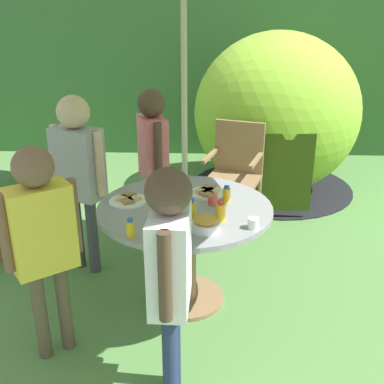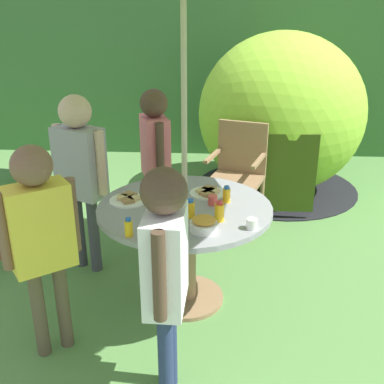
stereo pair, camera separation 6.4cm
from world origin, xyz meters
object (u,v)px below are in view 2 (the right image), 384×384
Objects in this scene: child_in_grey_shirt at (80,163)px; child_in_yellow_shirt at (40,227)px; juice_bottle_far_left at (219,212)px; juice_bottle_center_front at (129,228)px; child_in_pink_shirt at (155,148)px; juice_bottle_front_edge at (190,209)px; snack_bowl at (204,224)px; cup_far at (252,224)px; child_in_white_shirt at (166,260)px; cup_near at (213,200)px; juice_bottle_near_right at (227,195)px; plate_mid_left at (173,185)px; wooden_chair at (238,169)px; plate_far_right at (162,219)px; plate_center_back at (129,199)px; dome_tent at (281,114)px; juice_bottle_near_left at (163,194)px; plate_mid_right at (208,192)px; garden_table at (185,231)px; potted_plant at (3,206)px.

child_in_grey_shirt reaches higher than child_in_yellow_shirt.
juice_bottle_far_left is 1.14× the size of juice_bottle_center_front.
juice_bottle_front_edge is (0.36, -1.04, -0.07)m from child_in_pink_shirt.
snack_bowl reaches higher than cup_far.
cup_near is at bearing -11.39° from child_in_white_shirt.
plate_mid_left is at bearing 146.33° from juice_bottle_near_right.
child_in_grey_shirt reaches higher than cup_far.
child_in_pink_shirt is 1.11m from juice_bottle_front_edge.
wooden_chair reaches higher than plate_far_right.
dome_tent is at bearing 59.86° from plate_center_back.
plate_far_right is at bearing 51.66° from juice_bottle_center_front.
juice_bottle_near_left is at bearing -99.49° from plate_mid_left.
child_in_yellow_shirt is 0.72m from plate_center_back.
plate_mid_left is 2.88× the size of cup_near.
juice_bottle_far_left is 0.19m from juice_bottle_front_edge.
child_in_yellow_shirt is at bearing -104.82° from wooden_chair.
dome_tent reaches higher than cup_far.
child_in_pink_shirt is at bearing 124.28° from plate_mid_right.
juice_bottle_near_right is at bearing 72.68° from snack_bowl.
dome_tent reaches higher than child_in_grey_shirt.
child_in_yellow_shirt is 1.00× the size of child_in_white_shirt.
cup_near is at bearing 83.49° from snack_bowl.
plate_mid_right is (0.27, 0.45, 0.00)m from plate_far_right.
plate_mid_right is 0.39m from juice_bottle_front_edge.
child_in_white_shirt is at bearing -91.63° from garden_table.
child_in_yellow_shirt is at bearing -55.46° from potted_plant.
juice_bottle_near_right is at bearing 81.12° from juice_bottle_far_left.
child_in_yellow_shirt is 1.03m from juice_bottle_far_left.
plate_mid_right is 0.33m from juice_bottle_near_left.
child_in_yellow_shirt is 1.19m from cup_far.
garden_table is at bearing 111.65° from snack_bowl.
child_in_yellow_shirt is at bearing -143.15° from garden_table.
juice_bottle_center_front is (-0.13, -0.51, 0.00)m from juice_bottle_near_left.
juice_bottle_front_edge is (0.79, 0.39, -0.04)m from child_in_yellow_shirt.
garden_table is 0.44m from snack_bowl.
child_in_yellow_shirt is at bearing -160.26° from juice_bottle_far_left.
potted_plant is 4.48× the size of snack_bowl.
child_in_pink_shirt is 0.97× the size of child_in_grey_shirt.
child_in_white_shirt is 0.54m from snack_bowl.
cup_near is 1.00× the size of cup_far.
garden_table is 0.57m from juice_bottle_center_front.
plate_mid_right is (0.00, 0.56, -0.03)m from snack_bowl.
plate_far_right is 1.63× the size of juice_bottle_far_left.
child_in_white_shirt reaches higher than wooden_chair.
juice_bottle_center_front is at bearing -168.11° from snack_bowl.
child_in_grey_shirt is 12.05× the size of juice_bottle_near_right.
cup_far is (0.73, -1.18, -0.09)m from child_in_pink_shirt.
garden_table is 1.62m from potted_plant.
plate_mid_left is (-0.11, 0.33, 0.20)m from garden_table.
plate_far_right is 0.30m from juice_bottle_near_left.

